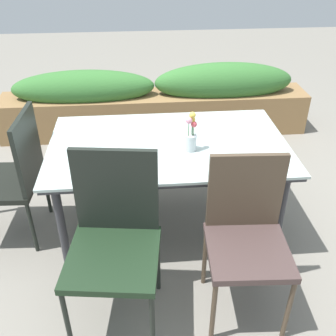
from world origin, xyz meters
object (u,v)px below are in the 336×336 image
(dining_table, at_px, (168,151))
(chair_near_right, at_px, (247,230))
(chair_end_left, at_px, (13,172))
(planter_box, at_px, (156,101))
(chair_near_left, at_px, (114,234))
(flower_vase, at_px, (191,136))

(dining_table, relative_size, chair_near_right, 1.70)
(chair_end_left, xyz_separation_m, planter_box, (1.09, 1.56, -0.18))
(chair_near_left, xyz_separation_m, flower_vase, (0.50, 0.64, 0.23))
(chair_near_left, relative_size, flower_vase, 3.73)
(chair_near_right, relative_size, chair_end_left, 1.01)
(flower_vase, height_order, planter_box, flower_vase)
(chair_end_left, distance_m, planter_box, 1.91)
(planter_box, bearing_deg, flower_vase, -85.48)
(chair_end_left, relative_size, flower_vase, 3.50)
(chair_end_left, bearing_deg, chair_near_left, -132.65)
(flower_vase, bearing_deg, chair_near_right, -70.39)
(chair_near_left, relative_size, planter_box, 0.31)
(dining_table, bearing_deg, chair_end_left, -179.74)
(chair_near_right, distance_m, chair_near_left, 0.73)
(dining_table, relative_size, flower_vase, 5.98)
(chair_end_left, height_order, flower_vase, flower_vase)
(dining_table, distance_m, chair_end_left, 1.08)
(dining_table, bearing_deg, flower_vase, -36.99)
(chair_near_right, xyz_separation_m, chair_near_left, (-0.73, 0.01, 0.03))
(chair_end_left, distance_m, flower_vase, 1.25)
(chair_near_right, xyz_separation_m, chair_end_left, (-1.45, 0.75, -0.02))
(planter_box, bearing_deg, chair_near_right, -81.09)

